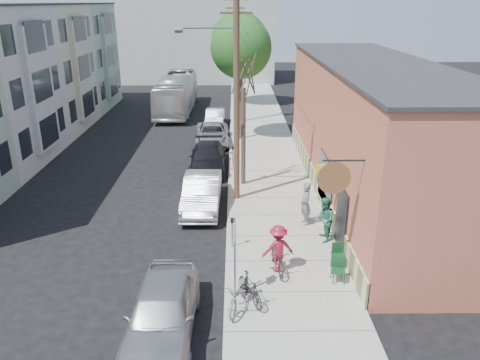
{
  "coord_description": "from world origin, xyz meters",
  "views": [
    {
      "loc": [
        2.37,
        -17.21,
        9.22
      ],
      "look_at": [
        2.59,
        2.94,
        1.5
      ],
      "focal_mm": 35.0,
      "sensor_mm": 36.0,
      "label": 1
    }
  ],
  "objects_px": {
    "utility_pole_near": "(235,91)",
    "parked_bike_a": "(250,288)",
    "tree_bare": "(243,137)",
    "patron_green": "(324,220)",
    "car_0": "(162,312)",
    "car_4": "(215,118)",
    "parked_bike_b": "(239,293)",
    "patio_chair_b": "(338,270)",
    "car_1": "(202,193)",
    "parking_meter_near": "(232,228)",
    "patio_chair_a": "(339,256)",
    "parking_meter_far": "(233,153)",
    "sign_post": "(235,250)",
    "car_3": "(212,134)",
    "tree_leafy_far": "(239,40)",
    "cyclist": "(278,248)",
    "car_2": "(208,158)",
    "tree_leafy_mid": "(241,48)",
    "bus": "(177,93)",
    "patron_grey": "(305,204)"
  },
  "relations": [
    {
      "from": "patron_grey",
      "to": "car_1",
      "type": "bearing_deg",
      "value": -122.61
    },
    {
      "from": "car_0",
      "to": "car_1",
      "type": "distance_m",
      "value": 9.1
    },
    {
      "from": "tree_leafy_far",
      "to": "car_0",
      "type": "xyz_separation_m",
      "value": [
        -2.56,
        -32.57,
        -5.11
      ]
    },
    {
      "from": "parked_bike_a",
      "to": "patio_chair_a",
      "type": "bearing_deg",
      "value": 7.21
    },
    {
      "from": "car_3",
      "to": "bus",
      "type": "height_order",
      "value": "bus"
    },
    {
      "from": "tree_leafy_far",
      "to": "car_0",
      "type": "relative_size",
      "value": 1.72
    },
    {
      "from": "parking_meter_near",
      "to": "parked_bike_b",
      "type": "xyz_separation_m",
      "value": [
        0.23,
        -3.91,
        -0.33
      ]
    },
    {
      "from": "car_4",
      "to": "parked_bike_b",
      "type": "bearing_deg",
      "value": -85.05
    },
    {
      "from": "utility_pole_near",
      "to": "parked_bike_a",
      "type": "relative_size",
      "value": 6.19
    },
    {
      "from": "tree_leafy_mid",
      "to": "patron_grey",
      "type": "xyz_separation_m",
      "value": [
        2.58,
        -13.7,
        -5.22
      ]
    },
    {
      "from": "car_0",
      "to": "car_2",
      "type": "xyz_separation_m",
      "value": [
        0.56,
        14.48,
        -0.1
      ]
    },
    {
      "from": "sign_post",
      "to": "parked_bike_a",
      "type": "distance_m",
      "value": 1.34
    },
    {
      "from": "cyclist",
      "to": "parking_meter_near",
      "type": "bearing_deg",
      "value": -60.61
    },
    {
      "from": "tree_leafy_far",
      "to": "bus",
      "type": "height_order",
      "value": "tree_leafy_far"
    },
    {
      "from": "tree_bare",
      "to": "parked_bike_a",
      "type": "relative_size",
      "value": 3.15
    },
    {
      "from": "parking_meter_far",
      "to": "tree_bare",
      "type": "distance_m",
      "value": 3.21
    },
    {
      "from": "patron_grey",
      "to": "car_0",
      "type": "bearing_deg",
      "value": -44.62
    },
    {
      "from": "bus",
      "to": "tree_leafy_mid",
      "type": "bearing_deg",
      "value": -58.94
    },
    {
      "from": "patron_green",
      "to": "car_0",
      "type": "distance_m",
      "value": 7.91
    },
    {
      "from": "patio_chair_b",
      "to": "car_1",
      "type": "distance_m",
      "value": 8.3
    },
    {
      "from": "parking_meter_far",
      "to": "patio_chair_b",
      "type": "relative_size",
      "value": 1.41
    },
    {
      "from": "tree_bare",
      "to": "utility_pole_near",
      "type": "bearing_deg",
      "value": -102.06
    },
    {
      "from": "sign_post",
      "to": "car_3",
      "type": "height_order",
      "value": "sign_post"
    },
    {
      "from": "parking_meter_near",
      "to": "patio_chair_a",
      "type": "relative_size",
      "value": 1.41
    },
    {
      "from": "utility_pole_near",
      "to": "car_3",
      "type": "bearing_deg",
      "value": 99.09
    },
    {
      "from": "parked_bike_a",
      "to": "car_2",
      "type": "bearing_deg",
      "value": 73.69
    },
    {
      "from": "parked_bike_a",
      "to": "car_2",
      "type": "xyz_separation_m",
      "value": [
        -2.03,
        13.05,
        0.09
      ]
    },
    {
      "from": "parking_meter_far",
      "to": "car_0",
      "type": "relative_size",
      "value": 0.26
    },
    {
      "from": "parking_meter_near",
      "to": "car_1",
      "type": "relative_size",
      "value": 0.26
    },
    {
      "from": "parked_bike_a",
      "to": "bus",
      "type": "height_order",
      "value": "bus"
    },
    {
      "from": "patio_chair_b",
      "to": "tree_leafy_far",
      "type": "bearing_deg",
      "value": 110.22
    },
    {
      "from": "tree_bare",
      "to": "parked_bike_a",
      "type": "bearing_deg",
      "value": -89.82
    },
    {
      "from": "patio_chair_b",
      "to": "patron_green",
      "type": "distance_m",
      "value": 3.01
    },
    {
      "from": "tree_leafy_far",
      "to": "car_4",
      "type": "distance_m",
      "value": 9.59
    },
    {
      "from": "parking_meter_far",
      "to": "car_3",
      "type": "distance_m",
      "value": 5.56
    },
    {
      "from": "parking_meter_near",
      "to": "patio_chair_b",
      "type": "distance_m",
      "value": 4.44
    },
    {
      "from": "patio_chair_a",
      "to": "car_3",
      "type": "height_order",
      "value": "car_3"
    },
    {
      "from": "patio_chair_b",
      "to": "car_3",
      "type": "xyz_separation_m",
      "value": [
        -5.1,
        17.38,
        0.09
      ]
    },
    {
      "from": "utility_pole_near",
      "to": "parking_meter_far",
      "type": "bearing_deg",
      "value": 91.76
    },
    {
      "from": "car_3",
      "to": "parked_bike_b",
      "type": "bearing_deg",
      "value": -87.83
    },
    {
      "from": "tree_leafy_far",
      "to": "parked_bike_b",
      "type": "relative_size",
      "value": 4.34
    },
    {
      "from": "parked_bike_b",
      "to": "car_1",
      "type": "height_order",
      "value": "car_1"
    },
    {
      "from": "patron_grey",
      "to": "car_4",
      "type": "bearing_deg",
      "value": -173.98
    },
    {
      "from": "parking_meter_far",
      "to": "patron_green",
      "type": "xyz_separation_m",
      "value": [
        3.67,
        -9.05,
        0.09
      ]
    },
    {
      "from": "parking_meter_far",
      "to": "sign_post",
      "type": "bearing_deg",
      "value": -89.55
    },
    {
      "from": "parking_meter_near",
      "to": "patron_green",
      "type": "height_order",
      "value": "patron_green"
    },
    {
      "from": "tree_leafy_far",
      "to": "parked_bike_a",
      "type": "height_order",
      "value": "tree_leafy_far"
    },
    {
      "from": "parking_meter_far",
      "to": "tree_leafy_far",
      "type": "xyz_separation_m",
      "value": [
        0.55,
        18.01,
        4.95
      ]
    },
    {
      "from": "tree_bare",
      "to": "patio_chair_b",
      "type": "bearing_deg",
      "value": -71.7
    },
    {
      "from": "tree_leafy_mid",
      "to": "car_3",
      "type": "height_order",
      "value": "tree_leafy_mid"
    }
  ]
}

